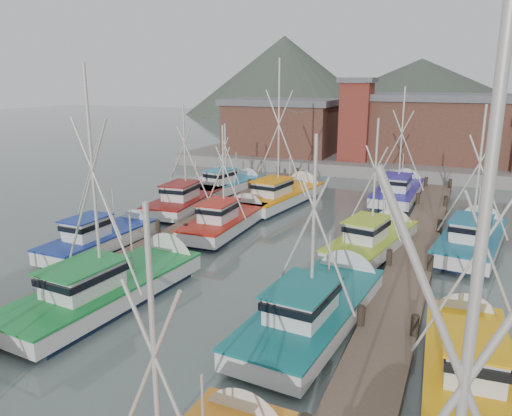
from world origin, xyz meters
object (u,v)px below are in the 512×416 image
at_px(lookout_tower, 356,119).
at_px(boat_12, 283,195).
at_px(boat_8, 229,220).
at_px(boat_4, 116,285).

xyz_separation_m(lookout_tower, boat_12, (-1.99, -16.55, -4.86)).
height_order(lookout_tower, boat_8, lookout_tower).
xyz_separation_m(lookout_tower, boat_8, (-2.78, -24.64, -4.87)).
bearing_deg(boat_4, lookout_tower, 90.80).
height_order(boat_4, boat_8, boat_4).
xyz_separation_m(boat_8, boat_12, (0.80, 8.09, 0.02)).
relative_size(lookout_tower, boat_12, 0.70).
bearing_deg(boat_12, boat_8, -87.63).
xyz_separation_m(lookout_tower, boat_4, (-2.73, -36.15, -4.86)).
height_order(lookout_tower, boat_12, boat_12).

